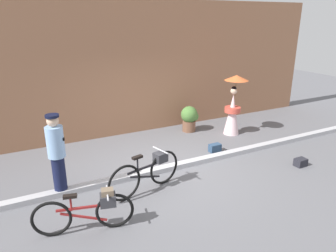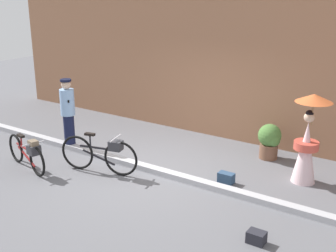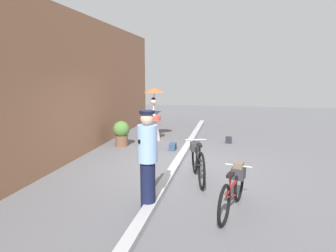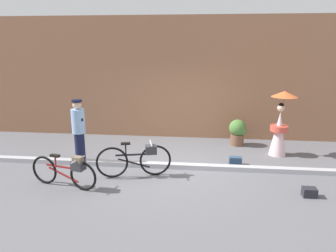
# 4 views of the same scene
# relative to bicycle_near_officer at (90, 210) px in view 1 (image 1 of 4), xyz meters

# --- Properties ---
(ground_plane) EXTENTS (30.00, 30.00, 0.00)m
(ground_plane) POSITION_rel_bicycle_near_officer_xyz_m (2.21, 1.40, -0.41)
(ground_plane) COLOR slate
(building_wall) EXTENTS (14.00, 0.40, 3.98)m
(building_wall) POSITION_rel_bicycle_near_officer_xyz_m (2.21, 4.41, 1.58)
(building_wall) COLOR #9E6B4C
(building_wall) RESTS_ON ground_plane
(sidewalk_curb) EXTENTS (14.00, 0.20, 0.12)m
(sidewalk_curb) POSITION_rel_bicycle_near_officer_xyz_m (2.21, 1.40, -0.35)
(sidewalk_curb) COLOR #B2B2B7
(sidewalk_curb) RESTS_ON ground_plane
(bicycle_near_officer) EXTENTS (1.65, 0.56, 0.76)m
(bicycle_near_officer) POSITION_rel_bicycle_near_officer_xyz_m (0.00, 0.00, 0.00)
(bicycle_near_officer) COLOR black
(bicycle_near_officer) RESTS_ON ground_plane
(bicycle_far_side) EXTENTS (1.74, 0.58, 0.86)m
(bicycle_far_side) POSITION_rel_bicycle_near_officer_xyz_m (1.39, 0.78, 0.03)
(bicycle_far_side) COLOR black
(bicycle_far_side) RESTS_ON ground_plane
(person_officer) EXTENTS (0.34, 0.34, 1.71)m
(person_officer) POSITION_rel_bicycle_near_officer_xyz_m (-0.26, 1.45, 0.51)
(person_officer) COLOR #141938
(person_officer) RESTS_ON ground_plane
(person_with_parasol) EXTENTS (0.72, 0.72, 1.84)m
(person_with_parasol) POSITION_rel_bicycle_near_officer_xyz_m (5.09, 2.73, 0.48)
(person_with_parasol) COLOR silver
(person_with_parasol) RESTS_ON ground_plane
(potted_plant_by_door) EXTENTS (0.54, 0.53, 0.82)m
(potted_plant_by_door) POSITION_rel_bicycle_near_officer_xyz_m (4.03, 3.52, 0.04)
(potted_plant_by_door) COLOR brown
(potted_plant_by_door) RESTS_ON ground_plane
(backpack_on_pavement) EXTENTS (0.28, 0.21, 0.19)m
(backpack_on_pavement) POSITION_rel_bicycle_near_officer_xyz_m (5.18, 0.12, -0.30)
(backpack_on_pavement) COLOR #26262D
(backpack_on_pavement) RESTS_ON ground_plane
(backpack_spare) EXTENTS (0.32, 0.19, 0.21)m
(backpack_spare) POSITION_rel_bicycle_near_officer_xyz_m (3.82, 1.80, -0.29)
(backpack_spare) COLOR navy
(backpack_spare) RESTS_ON ground_plane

